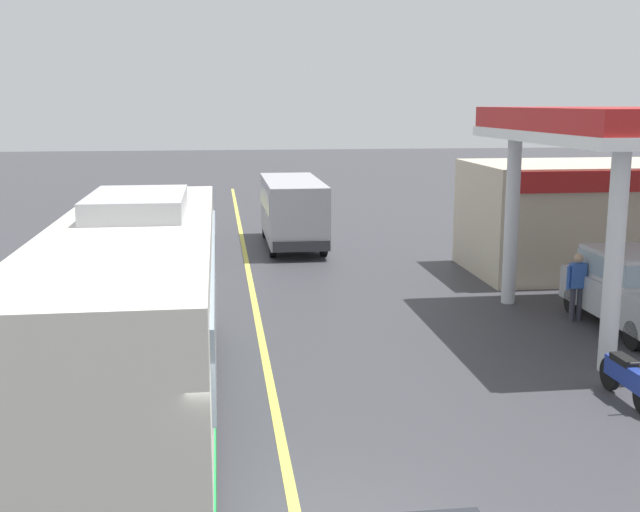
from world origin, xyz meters
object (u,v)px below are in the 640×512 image
(coach_bus_main, at_px, (136,320))
(motorcycle_parked_forecourt, at_px, (627,377))
(minibus_opposing_lane, at_px, (292,206))
(pedestrian_near_pump, at_px, (577,283))
(car_at_pump, at_px, (632,286))

(coach_bus_main, xyz_separation_m, motorcycle_parked_forecourt, (8.46, -0.27, -1.28))
(motorcycle_parked_forecourt, bearing_deg, minibus_opposing_lane, 105.31)
(coach_bus_main, height_order, motorcycle_parked_forecourt, coach_bus_main)
(minibus_opposing_lane, bearing_deg, coach_bus_main, -104.45)
(minibus_opposing_lane, bearing_deg, motorcycle_parked_forecourt, -74.69)
(motorcycle_parked_forecourt, height_order, pedestrian_near_pump, pedestrian_near_pump)
(car_at_pump, xyz_separation_m, pedestrian_near_pump, (-0.97, 0.78, -0.08))
(minibus_opposing_lane, bearing_deg, pedestrian_near_pump, -61.88)
(minibus_opposing_lane, relative_size, pedestrian_near_pump, 3.69)
(car_at_pump, distance_m, pedestrian_near_pump, 1.25)
(coach_bus_main, distance_m, car_at_pump, 11.64)
(coach_bus_main, xyz_separation_m, car_at_pump, (10.89, 4.06, -0.71))
(motorcycle_parked_forecourt, distance_m, pedestrian_near_pump, 5.34)
(car_at_pump, relative_size, motorcycle_parked_forecourt, 2.33)
(car_at_pump, bearing_deg, pedestrian_near_pump, 141.39)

